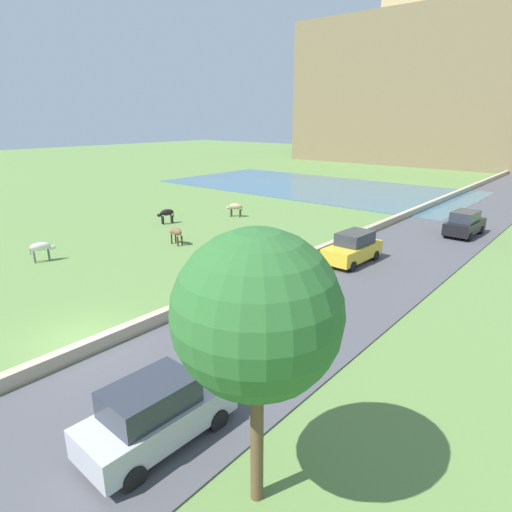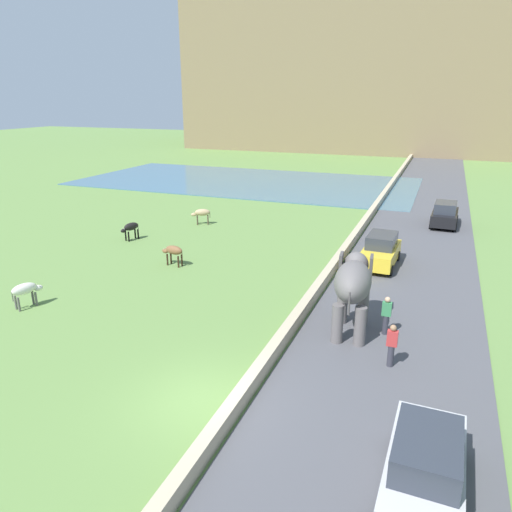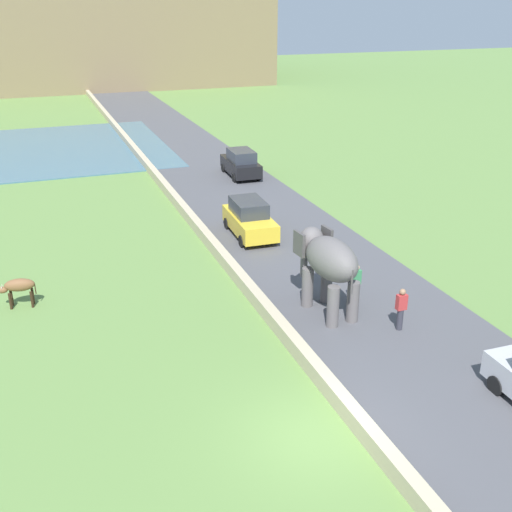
# 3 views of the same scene
# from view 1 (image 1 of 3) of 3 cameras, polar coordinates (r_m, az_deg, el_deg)

# --- Properties ---
(ground_plane) EXTENTS (220.00, 220.00, 0.00)m
(ground_plane) POSITION_cam_1_polar(r_m,az_deg,el_deg) (17.81, -22.07, -10.22)
(ground_plane) COLOR #608442
(road_surface) EXTENTS (7.00, 120.00, 0.06)m
(road_surface) POSITION_cam_1_polar(r_m,az_deg,el_deg) (29.54, 20.03, 1.07)
(road_surface) COLOR #4C4C51
(road_surface) RESTS_ON ground
(barrier_wall) EXTENTS (0.40, 110.00, 0.55)m
(barrier_wall) POSITION_cam_1_polar(r_m,az_deg,el_deg) (29.17, 11.72, 2.09)
(barrier_wall) COLOR tan
(barrier_wall) RESTS_ON ground
(lake) EXTENTS (36.00, 18.00, 0.08)m
(lake) POSITION_cam_1_polar(r_m,az_deg,el_deg) (53.37, 7.56, 9.06)
(lake) COLOR #426B84
(lake) RESTS_ON ground
(hill_distant) EXTENTS (64.00, 28.00, 25.03)m
(hill_distant) POSITION_cam_1_polar(r_m,az_deg,el_deg) (89.99, 28.55, 18.63)
(hill_distant) COLOR #7F6B4C
(hill_distant) RESTS_ON ground
(elephant) EXTENTS (1.66, 3.53, 2.99)m
(elephant) POSITION_cam_1_polar(r_m,az_deg,el_deg) (18.14, 0.25, -1.32)
(elephant) COLOR #605B5B
(elephant) RESTS_ON ground
(person_beside_elephant) EXTENTS (0.36, 0.22, 1.63)m
(person_beside_elephant) POSITION_cam_1_polar(r_m,az_deg,el_deg) (17.95, 3.94, -5.56)
(person_beside_elephant) COLOR #33333D
(person_beside_elephant) RESTS_ON ground
(person_trailing) EXTENTS (0.36, 0.22, 1.63)m
(person_trailing) POSITION_cam_1_polar(r_m,az_deg,el_deg) (15.98, 0.20, -8.59)
(person_trailing) COLOR #33333D
(person_trailing) RESTS_ON ground
(car_yellow) EXTENTS (1.92, 4.06, 1.80)m
(car_yellow) POSITION_cam_1_polar(r_m,az_deg,el_deg) (25.24, 12.67, 1.06)
(car_yellow) COLOR gold
(car_yellow) RESTS_ON ground
(car_black) EXTENTS (1.92, 4.06, 1.80)m
(car_black) POSITION_cam_1_polar(r_m,az_deg,el_deg) (33.71, 25.81, 3.87)
(car_black) COLOR black
(car_black) RESTS_ON ground
(car_silver) EXTENTS (1.88, 4.04, 1.80)m
(car_silver) POSITION_cam_1_polar(r_m,az_deg,el_deg) (11.82, -13.01, -19.47)
(car_silver) COLOR #B7B7BC
(car_silver) RESTS_ON ground
(cow_brown) EXTENTS (1.42, 0.60, 1.15)m
(cow_brown) POSITION_cam_1_polar(r_m,az_deg,el_deg) (28.78, -10.52, 3.11)
(cow_brown) COLOR brown
(cow_brown) RESTS_ON ground
(cow_black) EXTENTS (0.74, 1.42, 1.15)m
(cow_black) POSITION_cam_1_polar(r_m,az_deg,el_deg) (34.74, -11.74, 5.54)
(cow_black) COLOR black
(cow_black) RESTS_ON ground
(cow_white) EXTENTS (0.78, 1.42, 1.15)m
(cow_white) POSITION_cam_1_polar(r_m,az_deg,el_deg) (27.82, -26.44, 1.01)
(cow_white) COLOR silver
(cow_white) RESTS_ON ground
(cow_tan) EXTENTS (1.38, 0.94, 1.15)m
(cow_tan) POSITION_cam_1_polar(r_m,az_deg,el_deg) (36.51, -2.79, 6.47)
(cow_tan) COLOR tan
(cow_tan) RESTS_ON ground
(tree_near) EXTENTS (3.32, 3.32, 6.09)m
(tree_near) POSITION_cam_1_polar(r_m,az_deg,el_deg) (8.26, 0.14, -7.70)
(tree_near) COLOR brown
(tree_near) RESTS_ON ground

